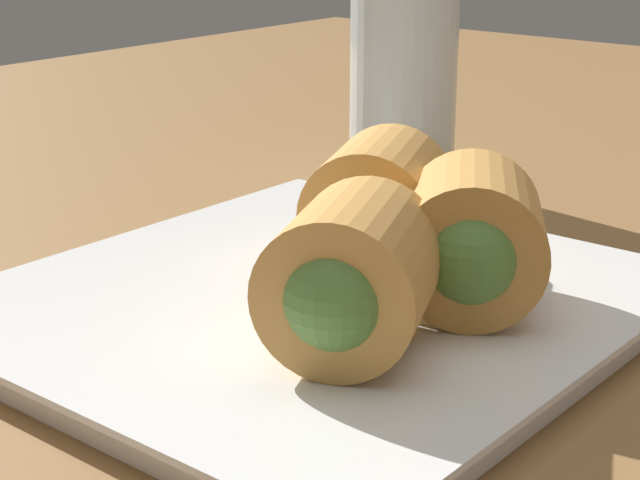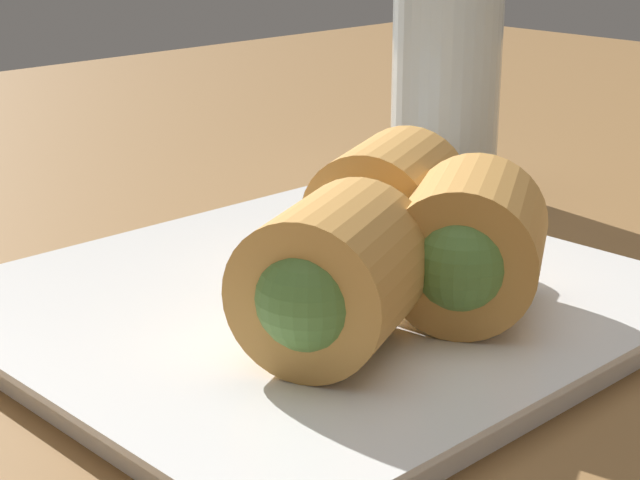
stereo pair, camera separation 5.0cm
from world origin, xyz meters
The scene contains 6 objects.
table_surface centered at (0.00, 0.00, 1.00)cm, with size 180.00×140.00×2.00cm.
serving_plate centered at (1.01, -0.22, 2.76)cm, with size 27.20×25.26×1.50cm.
roll_front_left centered at (3.41, -6.16, 6.48)cm, with size 8.47×8.37×5.96cm.
roll_front_right centered at (-3.21, -5.06, 6.48)cm, with size 8.15×7.99×5.96cm.
roll_back_left centered at (5.06, -0.13, 6.48)cm, with size 8.16×8.00×5.96cm.
drinking_glass centered at (20.94, 9.62, 8.77)cm, with size 6.50×6.50×13.54cm.
Camera 1 is at (-31.99, -27.34, 20.12)cm, focal length 60.00 mm.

